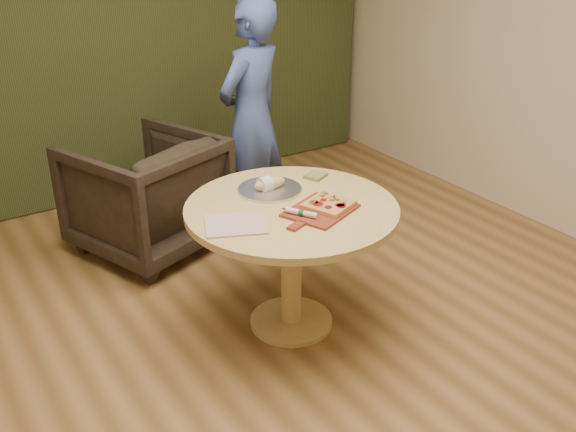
% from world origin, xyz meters
% --- Properties ---
extents(room_shell, '(5.04, 6.04, 2.84)m').
position_xyz_m(room_shell, '(0.00, 0.00, 1.40)').
color(room_shell, olive).
rests_on(room_shell, ground).
extents(curtain, '(4.80, 0.14, 2.78)m').
position_xyz_m(curtain, '(0.00, 2.90, 1.40)').
color(curtain, '#283116').
rests_on(curtain, ground).
extents(pedestal_table, '(1.14, 1.14, 0.75)m').
position_xyz_m(pedestal_table, '(0.19, 0.51, 0.61)').
color(pedestal_table, tan).
rests_on(pedestal_table, ground).
extents(pizza_paddle, '(0.47, 0.39, 0.01)m').
position_xyz_m(pizza_paddle, '(0.26, 0.36, 0.76)').
color(pizza_paddle, maroon).
rests_on(pizza_paddle, pedestal_table).
extents(flatbread_pizza, '(0.29, 0.29, 0.04)m').
position_xyz_m(flatbread_pizza, '(0.33, 0.37, 0.78)').
color(flatbread_pizza, tan).
rests_on(flatbread_pizza, pizza_paddle).
extents(cutlery_roll, '(0.12, 0.18, 0.03)m').
position_xyz_m(cutlery_roll, '(0.15, 0.36, 0.78)').
color(cutlery_roll, beige).
rests_on(cutlery_roll, pizza_paddle).
extents(newspaper, '(0.37, 0.35, 0.01)m').
position_xyz_m(newspaper, '(-0.17, 0.47, 0.76)').
color(newspaper, silver).
rests_on(newspaper, pedestal_table).
extents(serving_tray, '(0.36, 0.36, 0.02)m').
position_xyz_m(serving_tray, '(0.20, 0.75, 0.76)').
color(serving_tray, silver).
rests_on(serving_tray, pedestal_table).
extents(bread_roll, '(0.19, 0.09, 0.09)m').
position_xyz_m(bread_roll, '(0.19, 0.75, 0.79)').
color(bread_roll, tan).
rests_on(bread_roll, serving_tray).
extents(green_packet, '(0.15, 0.14, 0.02)m').
position_xyz_m(green_packet, '(0.52, 0.76, 0.76)').
color(green_packet, '#5C632C').
rests_on(green_packet, pedestal_table).
extents(armchair, '(1.09, 1.06, 0.89)m').
position_xyz_m(armchair, '(-0.13, 1.83, 0.44)').
color(armchair, black).
rests_on(armchair, ground).
extents(person_standing, '(0.71, 0.60, 1.66)m').
position_xyz_m(person_standing, '(0.67, 1.76, 0.83)').
color(person_standing, '#3D5294').
rests_on(person_standing, ground).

